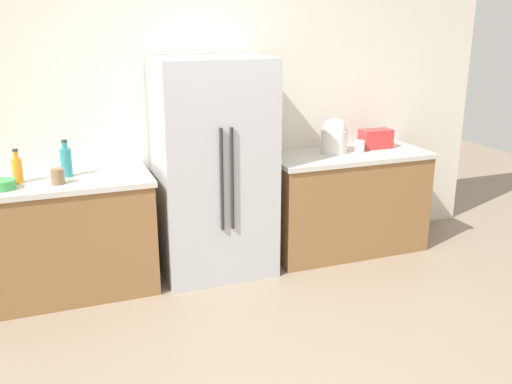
{
  "coord_description": "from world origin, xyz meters",
  "views": [
    {
      "loc": [
        -1.13,
        -2.61,
        2.01
      ],
      "look_at": [
        0.03,
        0.46,
        0.99
      ],
      "focal_mm": 39.76,
      "sensor_mm": 36.0,
      "label": 1
    }
  ],
  "objects_px": {
    "rice_cooker": "(334,136)",
    "bottle_b": "(17,169)",
    "bottle_a": "(66,161)",
    "cup_a": "(360,146)",
    "bowl_a": "(3,185)",
    "refrigerator": "(214,169)",
    "cup_b": "(58,176)",
    "toaster": "(376,139)"
  },
  "relations": [
    {
      "from": "cup_a",
      "to": "rice_cooker",
      "type": "bearing_deg",
      "value": 164.49
    },
    {
      "from": "refrigerator",
      "to": "bowl_a",
      "type": "relative_size",
      "value": 10.08
    },
    {
      "from": "rice_cooker",
      "to": "cup_b",
      "type": "bearing_deg",
      "value": -175.8
    },
    {
      "from": "cup_b",
      "to": "rice_cooker",
      "type": "bearing_deg",
      "value": 4.2
    },
    {
      "from": "rice_cooker",
      "to": "bowl_a",
      "type": "relative_size",
      "value": 1.76
    },
    {
      "from": "toaster",
      "to": "bottle_a",
      "type": "height_order",
      "value": "bottle_a"
    },
    {
      "from": "rice_cooker",
      "to": "cup_b",
      "type": "relative_size",
      "value": 2.77
    },
    {
      "from": "rice_cooker",
      "to": "bottle_b",
      "type": "distance_m",
      "value": 2.51
    },
    {
      "from": "rice_cooker",
      "to": "toaster",
      "type": "bearing_deg",
      "value": 4.22
    },
    {
      "from": "rice_cooker",
      "to": "bottle_b",
      "type": "bearing_deg",
      "value": -179.14
    },
    {
      "from": "rice_cooker",
      "to": "cup_a",
      "type": "xyz_separation_m",
      "value": [
        0.22,
        -0.06,
        -0.09
      ]
    },
    {
      "from": "cup_a",
      "to": "bowl_a",
      "type": "height_order",
      "value": "cup_a"
    },
    {
      "from": "rice_cooker",
      "to": "cup_a",
      "type": "height_order",
      "value": "rice_cooker"
    },
    {
      "from": "toaster",
      "to": "bottle_a",
      "type": "relative_size",
      "value": 1.02
    },
    {
      "from": "refrigerator",
      "to": "cup_b",
      "type": "bearing_deg",
      "value": -174.88
    },
    {
      "from": "rice_cooker",
      "to": "bowl_a",
      "type": "bearing_deg",
      "value": -176.37
    },
    {
      "from": "bottle_a",
      "to": "bowl_a",
      "type": "xyz_separation_m",
      "value": [
        -0.43,
        -0.18,
        -0.08
      ]
    },
    {
      "from": "bottle_a",
      "to": "bowl_a",
      "type": "relative_size",
      "value": 1.59
    },
    {
      "from": "toaster",
      "to": "bowl_a",
      "type": "xyz_separation_m",
      "value": [
        -3.04,
        -0.2,
        -0.05
      ]
    },
    {
      "from": "toaster",
      "to": "rice_cooker",
      "type": "distance_m",
      "value": 0.44
    },
    {
      "from": "rice_cooker",
      "to": "cup_a",
      "type": "distance_m",
      "value": 0.24
    },
    {
      "from": "bottle_a",
      "to": "cup_a",
      "type": "height_order",
      "value": "bottle_a"
    },
    {
      "from": "refrigerator",
      "to": "cup_b",
      "type": "xyz_separation_m",
      "value": [
        -1.16,
        -0.1,
        0.08
      ]
    },
    {
      "from": "refrigerator",
      "to": "cup_b",
      "type": "height_order",
      "value": "refrigerator"
    },
    {
      "from": "cup_b",
      "to": "cup_a",
      "type": "bearing_deg",
      "value": 2.43
    },
    {
      "from": "bottle_a",
      "to": "rice_cooker",
      "type": "bearing_deg",
      "value": -0.46
    },
    {
      "from": "refrigerator",
      "to": "cup_a",
      "type": "xyz_separation_m",
      "value": [
        1.31,
        0.0,
        0.08
      ]
    },
    {
      "from": "cup_b",
      "to": "bowl_a",
      "type": "relative_size",
      "value": 0.64
    },
    {
      "from": "toaster",
      "to": "bottle_b",
      "type": "height_order",
      "value": "bottle_b"
    },
    {
      "from": "refrigerator",
      "to": "rice_cooker",
      "type": "distance_m",
      "value": 1.1
    },
    {
      "from": "refrigerator",
      "to": "rice_cooker",
      "type": "relative_size",
      "value": 5.74
    },
    {
      "from": "cup_a",
      "to": "bottle_b",
      "type": "bearing_deg",
      "value": 179.52
    },
    {
      "from": "refrigerator",
      "to": "cup_b",
      "type": "relative_size",
      "value": 15.87
    },
    {
      "from": "bottle_b",
      "to": "cup_a",
      "type": "bearing_deg",
      "value": -0.48
    },
    {
      "from": "rice_cooker",
      "to": "bottle_b",
      "type": "height_order",
      "value": "rice_cooker"
    },
    {
      "from": "bottle_a",
      "to": "toaster",
      "type": "bearing_deg",
      "value": 0.32
    },
    {
      "from": "bottle_a",
      "to": "cup_a",
      "type": "bearing_deg",
      "value": -1.86
    },
    {
      "from": "refrigerator",
      "to": "rice_cooker",
      "type": "bearing_deg",
      "value": 3.21
    },
    {
      "from": "refrigerator",
      "to": "bottle_b",
      "type": "xyz_separation_m",
      "value": [
        -1.42,
        0.02,
        0.13
      ]
    },
    {
      "from": "bottle_b",
      "to": "cup_b",
      "type": "relative_size",
      "value": 2.25
    },
    {
      "from": "cup_a",
      "to": "bottle_a",
      "type": "bearing_deg",
      "value": 178.14
    },
    {
      "from": "toaster",
      "to": "bottle_a",
      "type": "bearing_deg",
      "value": -179.68
    }
  ]
}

